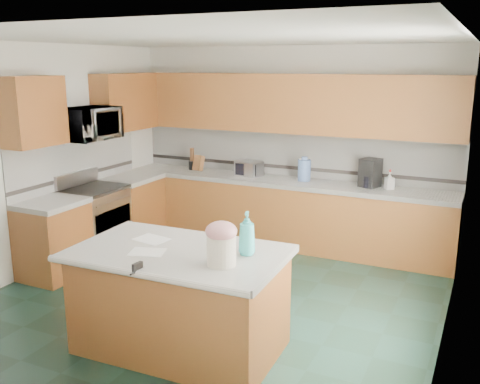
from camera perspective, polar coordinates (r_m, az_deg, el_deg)
The scene contains 52 objects.
floor at distance 5.87m, azimuth -2.85°, elevation -11.28°, with size 4.60×4.60×0.00m, color black.
ceiling at distance 5.33m, azimuth -3.20°, elevation 16.08°, with size 4.60×4.60×0.00m, color white.
wall_back at distance 7.53m, azimuth 5.45°, elevation 5.00°, with size 4.60×0.04×2.70m, color white.
wall_front at distance 3.65m, azimuth -20.72°, elevation -5.14°, with size 4.60×0.04×2.70m, color white.
wall_left at distance 6.84m, azimuth -20.39°, elevation 3.34°, with size 0.04×4.60×2.70m, color white.
wall_right at distance 4.81m, azimuth 22.06°, elevation -0.83°, with size 0.04×4.60×2.70m, color white.
back_base_cab at distance 7.43m, azimuth 4.44°, elevation -2.36°, with size 4.60×0.60×0.86m, color #3C1C09.
back_countertop at distance 7.32m, azimuth 4.51°, elevation 1.10°, with size 4.60×0.64×0.06m, color silver.
back_upper_cab at distance 7.29m, azimuth 5.05°, elevation 9.39°, with size 4.60×0.33×0.78m, color #3C1C09.
back_backsplash at distance 7.52m, azimuth 5.35°, elevation 4.10°, with size 4.60×0.02×0.63m, color silver.
back_accent_band at distance 7.55m, azimuth 5.30°, elevation 2.63°, with size 4.60×0.01×0.05m, color black.
left_base_cab_rear at distance 7.77m, azimuth -11.40°, elevation -1.88°, with size 0.60×0.82×0.86m, color #3C1C09.
left_counter_rear at distance 7.67m, azimuth -11.56°, elevation 1.44°, with size 0.64×0.82×0.06m, color silver.
left_base_cab_front at distance 6.67m, azimuth -19.28°, elevation -4.97°, with size 0.60×0.72×0.86m, color #3C1C09.
left_counter_front at distance 6.55m, azimuth -19.59°, elevation -1.15°, with size 0.64×0.72×0.06m, color silver.
left_backsplash at distance 7.23m, azimuth -17.04°, elevation 3.18°, with size 0.02×2.30×0.63m, color silver.
left_accent_band at distance 7.26m, azimuth -16.90°, elevation 1.66°, with size 0.01×2.30×0.05m, color black.
left_upper_cab_rear at distance 7.71m, azimuth -12.14°, elevation 9.37°, with size 0.33×1.09×0.78m, color #3C1C09.
left_upper_cab_front at distance 6.47m, azimuth -21.19°, elevation 8.02°, with size 0.33×0.72×0.78m, color #3C1C09.
range_body at distance 7.18m, azimuth -15.16°, elevation -3.29°, with size 0.60×0.76×0.88m, color #B7B7BC.
range_oven_door at distance 7.01m, azimuth -13.34°, elevation -3.93°, with size 0.02×0.68×0.55m, color black.
range_cooktop at distance 7.07m, azimuth -15.39°, elevation 0.29°, with size 0.62×0.78×0.04m, color black.
range_handle at distance 6.89m, azimuth -13.31°, elevation -0.95°, with size 0.02×0.02×0.66m, color #B7B7BC.
range_backguard at distance 7.21m, azimuth -17.02°, elevation 1.41°, with size 0.06×0.76×0.18m, color #B7B7BC.
microwave at distance 6.93m, azimuth -15.83°, elevation 7.00°, with size 0.73×0.50×0.41m, color #B7B7BC.
island_base at distance 4.79m, azimuth -6.38°, elevation -11.67°, with size 1.70×0.97×0.86m, color #3C1C09.
island_top at distance 4.61m, azimuth -6.53°, elevation -6.49°, with size 1.80×1.07×0.06m, color silver.
island_bullnose at distance 4.20m, azimuth -10.44°, elevation -8.70°, with size 0.06×0.06×1.80m, color silver.
treat_jar at distance 4.20m, azimuth -2.00°, elevation -6.25°, with size 0.23×0.23×0.24m, color silver.
treat_jar_lid at distance 4.15m, azimuth -2.02°, elevation -4.20°, with size 0.25×0.25×0.15m, color #CE868F.
treat_jar_knob at distance 4.14m, azimuth -2.03°, elevation -3.51°, with size 0.03×0.03×0.08m, color tan.
treat_jar_knob_end_l at distance 4.15m, azimuth -2.54°, elevation -3.44°, with size 0.04×0.04×0.04m, color tan.
treat_jar_knob_end_r at distance 4.12m, azimuth -1.51°, elevation -3.59°, with size 0.04×0.04×0.04m, color tan.
soap_bottle_island at distance 4.41m, azimuth 0.74°, elevation -4.43°, with size 0.14×0.14×0.36m, color #33ACB0.
paper_sheet_a at distance 4.58m, azimuth -9.86°, elevation -6.32°, with size 0.29×0.22×0.00m, color white.
paper_sheet_b at distance 4.90m, azimuth -9.42°, elevation -4.99°, with size 0.30×0.23×0.00m, color white.
clamp_body at distance 4.23m, azimuth -10.88°, elevation -7.98°, with size 0.03×0.10×0.09m, color black.
clamp_handle at distance 4.19m, azimuth -11.34°, elevation -8.48°, with size 0.02×0.02×0.07m, color black.
knife_block at distance 7.90m, azimuth -4.45°, elevation 3.09°, with size 0.12×0.10×0.23m, color #472814.
utensil_crock at distance 8.00m, azimuth -5.13°, elevation 2.86°, with size 0.11×0.11×0.13m, color black.
utensil_bundle at distance 7.97m, azimuth -5.15°, elevation 4.01°, with size 0.06×0.06×0.19m, color #472814.
toaster_oven at distance 7.53m, azimuth 0.96°, elevation 2.53°, with size 0.35×0.24×0.20m, color #B7B7BC.
toaster_oven_door at distance 7.43m, azimuth 0.60°, elevation 2.38°, with size 0.31×0.01×0.16m, color black.
paper_towel at distance 7.29m, azimuth 6.77°, elevation 2.39°, with size 0.13×0.13×0.29m, color white.
paper_towel_base at distance 7.31m, azimuth 6.74°, elevation 1.35°, with size 0.19×0.19×0.01m, color #B7B7BC.
water_jug at distance 7.24m, azimuth 6.87°, elevation 2.31°, with size 0.17×0.17×0.29m, color #5271AF.
water_jug_neck at distance 7.21m, azimuth 6.90°, elevation 3.59°, with size 0.08×0.08×0.04m, color #5271AF.
coffee_maker at distance 7.03m, azimuth 13.72°, elevation 2.01°, with size 0.22×0.24×0.37m, color black.
coffee_carafe at distance 7.00m, azimuth 13.58°, elevation 1.07°, with size 0.15×0.15×0.15m, color black.
soap_bottle_back at distance 6.97m, azimuth 15.66°, elevation 1.18°, with size 0.10×0.10×0.22m, color white.
soap_back_cap at distance 6.95m, azimuth 15.73°, elevation 2.19°, with size 0.02×0.02×0.03m, color red.
window_light_proxy at distance 4.59m, azimuth 21.68°, elevation 0.46°, with size 0.02×1.40×1.10m, color white.
Camera 1 is at (2.55, -4.68, 2.46)m, focal length 40.00 mm.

